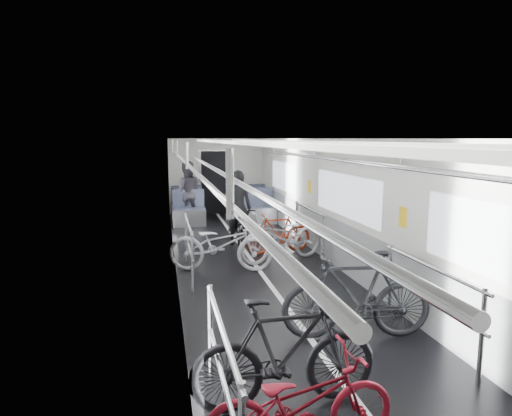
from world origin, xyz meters
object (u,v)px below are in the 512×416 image
(person_standing, at_px, (238,208))
(person_seated, at_px, (187,192))
(bike_left_far, at_px, (221,244))
(bike_right_mid, at_px, (282,237))
(bike_left_near, at_px, (300,403))
(bike_aisle, at_px, (244,226))
(bike_right_near, at_px, (357,295))
(bike_right_far, at_px, (279,233))
(bike_left_mid, at_px, (285,353))

(person_standing, distance_m, person_seated, 3.09)
(bike_left_far, xyz_separation_m, bike_right_mid, (1.28, 0.42, -0.01))
(bike_left_near, xyz_separation_m, bike_aisle, (0.80, 6.85, 0.05))
(bike_left_far, relative_size, bike_right_near, 1.04)
(person_seated, bearing_deg, bike_right_far, 114.87)
(bike_right_near, bearing_deg, person_standing, -164.81)
(bike_right_far, height_order, person_standing, person_standing)
(bike_right_mid, relative_size, person_seated, 1.05)
(bike_right_mid, distance_m, person_seated, 4.77)
(bike_right_mid, bearing_deg, person_standing, -176.68)
(bike_left_mid, xyz_separation_m, bike_right_far, (1.34, 5.41, -0.07))
(bike_left_near, relative_size, bike_left_mid, 0.89)
(person_standing, height_order, person_seated, person_seated)
(bike_left_far, bearing_deg, bike_left_near, -166.74)
(bike_aisle, bearing_deg, bike_left_mid, -79.52)
(person_standing, bearing_deg, person_seated, -52.06)
(bike_right_far, distance_m, person_standing, 1.25)
(bike_left_near, relative_size, person_seated, 0.86)
(bike_aisle, relative_size, person_seated, 0.97)
(bike_right_far, bearing_deg, bike_left_mid, -25.40)
(bike_aisle, bearing_deg, bike_right_far, -37.82)
(bike_left_near, bearing_deg, bike_right_far, -15.96)
(bike_right_near, bearing_deg, bike_left_far, -150.04)
(bike_aisle, distance_m, person_seated, 3.25)
(bike_left_near, relative_size, person_standing, 0.90)
(bike_left_mid, relative_size, bike_right_near, 0.95)
(bike_left_near, distance_m, person_seated, 9.89)
(bike_left_far, relative_size, person_standing, 1.10)
(bike_right_near, bearing_deg, bike_right_mid, -172.00)
(bike_left_near, xyz_separation_m, bike_right_mid, (1.30, 5.41, 0.09))
(bike_left_near, xyz_separation_m, bike_right_near, (1.26, 1.81, 0.14))
(bike_right_mid, xyz_separation_m, person_seated, (-1.62, 4.46, 0.40))
(bike_left_near, height_order, person_seated, person_seated)
(bike_left_mid, relative_size, person_standing, 1.01)
(bike_left_mid, distance_m, bike_left_far, 4.39)
(bike_right_far, bearing_deg, person_standing, -154.28)
(bike_aisle, height_order, person_seated, person_seated)
(bike_aisle, distance_m, person_standing, 0.43)
(bike_left_far, distance_m, bike_aisle, 2.02)
(bike_left_mid, relative_size, bike_right_mid, 0.93)
(bike_right_far, xyz_separation_m, bike_aisle, (-0.58, 0.84, 0.01))
(bike_left_near, bearing_deg, bike_right_near, -37.82)
(bike_right_far, bearing_deg, bike_left_near, -24.46)
(bike_left_near, bearing_deg, bike_left_far, -3.23)
(bike_left_far, relative_size, bike_right_far, 1.27)
(bike_left_mid, xyz_separation_m, person_standing, (0.63, 6.35, 0.34))
(bike_left_mid, bearing_deg, person_standing, -6.62)
(bike_left_mid, bearing_deg, bike_right_mid, -15.64)
(person_standing, bearing_deg, bike_left_far, 90.99)
(bike_left_mid, height_order, bike_right_mid, bike_left_mid)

